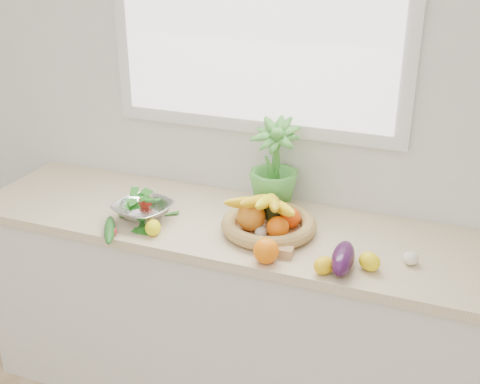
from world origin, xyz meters
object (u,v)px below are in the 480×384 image
at_px(apple, 147,202).
at_px(potted_herb, 274,164).
at_px(colander_with_spinach, 143,207).
at_px(cucumber, 110,230).
at_px(fruit_basket, 268,219).
at_px(eggplant, 343,258).

distance_m(apple, potted_herb, 0.57).
relative_size(potted_herb, colander_with_spinach, 1.40).
relative_size(cucumber, fruit_basket, 0.60).
distance_m(cucumber, colander_with_spinach, 0.18).
distance_m(apple, fruit_basket, 0.55).
xyz_separation_m(apple, fruit_basket, (0.55, 0.00, 0.02)).
relative_size(eggplant, colander_with_spinach, 0.79).
bearing_deg(potted_herb, cucumber, -138.97).
height_order(eggplant, fruit_basket, fruit_basket).
bearing_deg(eggplant, cucumber, -174.86).
height_order(potted_herb, colander_with_spinach, potted_herb).
bearing_deg(potted_herb, eggplant, -44.35).
bearing_deg(colander_with_spinach, cucumber, -110.85).
xyz_separation_m(cucumber, potted_herb, (0.53, 0.46, 0.19)).
distance_m(apple, colander_with_spinach, 0.10).
height_order(apple, potted_herb, potted_herb).
relative_size(cucumber, potted_herb, 0.61).
bearing_deg(colander_with_spinach, fruit_basket, 9.95).
xyz_separation_m(apple, potted_herb, (0.50, 0.21, 0.17)).
relative_size(eggplant, fruit_basket, 0.55).
height_order(apple, cucumber, apple).
bearing_deg(apple, potted_herb, 22.53).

